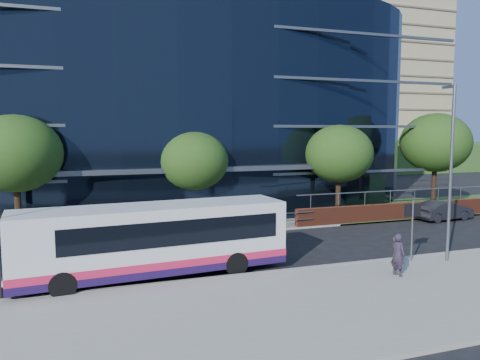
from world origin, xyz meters
name	(u,v)px	position (x,y,z in m)	size (l,w,h in m)	color
ground	(307,264)	(0.00, 0.00, 0.00)	(200.00, 200.00, 0.00)	black
pavement_near	(371,299)	(0.00, -5.00, 0.07)	(80.00, 8.00, 0.15)	gray
kerb	(317,268)	(0.00, -1.00, 0.08)	(80.00, 0.25, 0.16)	gray
yellow_line_outer	(315,268)	(0.00, -0.80, 0.01)	(80.00, 0.08, 0.01)	gold
yellow_line_inner	(314,267)	(0.00, -0.65, 0.01)	(80.00, 0.08, 0.01)	gold
far_forecourt	(143,226)	(-6.00, 11.00, 0.05)	(50.00, 8.00, 0.10)	gray
glass_office	(150,108)	(-4.00, 20.85, 8.00)	(44.00, 23.10, 16.00)	black
guard_railings	(116,228)	(-8.00, 7.00, 0.82)	(24.00, 0.05, 1.10)	slate
apartment_block	(320,103)	(32.00, 57.21, 11.11)	(60.00, 42.00, 30.00)	#2D511E
street_sign	(412,218)	(4.50, -1.59, 2.15)	(0.85, 0.09, 2.80)	slate
tree_far_a	(15,154)	(-13.00, 9.00, 4.86)	(4.95, 4.95, 6.98)	black
tree_far_b	(194,161)	(-3.00, 9.50, 4.21)	(4.29, 4.29, 6.05)	black
tree_far_c	(339,154)	(7.00, 9.00, 4.54)	(4.62, 4.62, 6.51)	black
tree_far_d	(436,143)	(16.00, 10.00, 5.19)	(5.28, 5.28, 7.44)	black
tree_dist_e	(329,142)	(24.00, 40.00, 4.54)	(4.62, 4.62, 6.51)	black
tree_dist_f	(412,143)	(40.00, 42.00, 4.21)	(4.29, 4.29, 6.05)	black
streetlight_east	(451,168)	(6.00, -2.17, 4.44)	(0.15, 0.77, 8.00)	slate
city_bus	(156,239)	(-6.86, 0.30, 1.61)	(11.35, 3.43, 3.03)	silver
parked_car	(444,210)	(13.72, 6.37, 0.69)	(1.45, 4.16, 1.37)	black
pedestrian	(398,254)	(2.51, -3.23, 1.03)	(0.64, 0.42, 1.76)	#292132
pedestrian_b	(396,255)	(2.58, -3.01, 0.95)	(0.58, 0.38, 1.60)	#382F27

